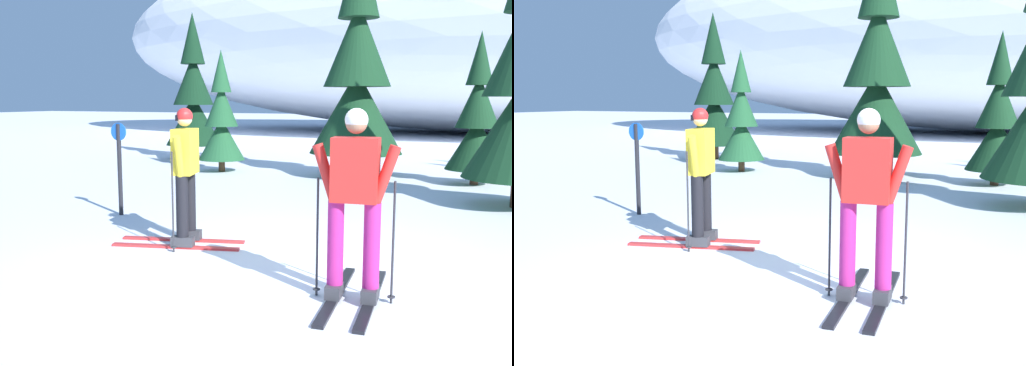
% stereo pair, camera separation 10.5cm
% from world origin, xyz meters
% --- Properties ---
extents(ground_plane, '(120.00, 120.00, 0.00)m').
position_xyz_m(ground_plane, '(0.00, 0.00, 0.00)').
color(ground_plane, white).
extents(skier_yellow_jacket, '(1.70, 0.87, 1.74)m').
position_xyz_m(skier_yellow_jacket, '(-1.39, 0.61, 0.92)').
color(skier_yellow_jacket, red).
rests_on(skier_yellow_jacket, ground).
extents(skier_red_jacket, '(0.79, 1.72, 1.77)m').
position_xyz_m(skier_red_jacket, '(1.07, -0.54, 0.93)').
color(skier_red_jacket, black).
rests_on(skier_red_jacket, ground).
extents(pine_tree_far_left, '(1.70, 1.70, 4.39)m').
position_xyz_m(pine_tree_far_left, '(-6.55, 9.72, 1.84)').
color(pine_tree_far_left, '#47301E').
rests_on(pine_tree_far_left, ground).
extents(pine_tree_left, '(1.18, 1.18, 3.06)m').
position_xyz_m(pine_tree_left, '(-4.37, 7.35, 1.28)').
color(pine_tree_left, '#47301E').
rests_on(pine_tree_left, ground).
extents(pine_tree_center_left, '(2.17, 2.17, 5.62)m').
position_xyz_m(pine_tree_center_left, '(-1.02, 7.76, 2.35)').
color(pine_tree_center_left, '#47301E').
rests_on(pine_tree_center_left, ground).
extents(pine_tree_center, '(1.26, 1.26, 3.25)m').
position_xyz_m(pine_tree_center, '(1.65, 7.56, 1.36)').
color(pine_tree_center, '#47301E').
rests_on(pine_tree_center, ground).
extents(trail_marker_post, '(0.28, 0.07, 1.47)m').
position_xyz_m(trail_marker_post, '(-3.32, 1.82, 0.84)').
color(trail_marker_post, black).
rests_on(trail_marker_post, ground).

